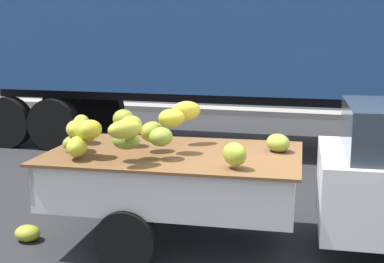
% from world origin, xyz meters
% --- Properties ---
extents(ground, '(220.00, 220.00, 0.00)m').
position_xyz_m(ground, '(0.00, 0.00, 0.00)').
color(ground, '#28282B').
extents(curb_strip, '(80.00, 0.80, 0.16)m').
position_xyz_m(curb_strip, '(0.00, 10.10, 0.08)').
color(curb_strip, gray).
rests_on(curb_strip, ground).
extents(pickup_truck, '(5.16, 2.13, 1.70)m').
position_xyz_m(pickup_truck, '(0.61, 0.33, 0.89)').
color(pickup_truck, white).
rests_on(pickup_truck, ground).
extents(semi_trailer, '(12.06, 2.89, 3.95)m').
position_xyz_m(semi_trailer, '(-1.78, 5.46, 2.54)').
color(semi_trailer, navy).
rests_on(semi_trailer, ground).
extents(fallen_banana_bunch_near_tailgate, '(0.36, 0.33, 0.19)m').
position_xyz_m(fallen_banana_bunch_near_tailgate, '(-3.00, -0.28, 0.09)').
color(fallen_banana_bunch_near_tailgate, '#9EA52B').
rests_on(fallen_banana_bunch_near_tailgate, ground).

